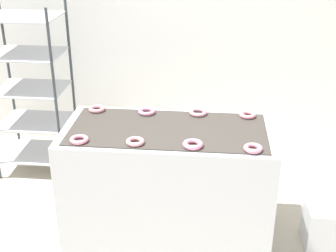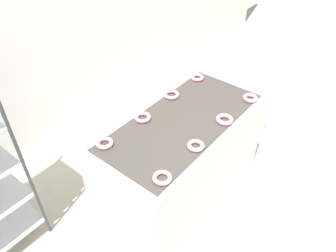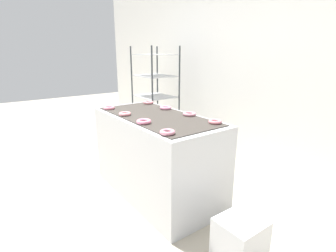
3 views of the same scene
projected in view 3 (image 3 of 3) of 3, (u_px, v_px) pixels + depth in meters
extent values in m
plane|color=#B2A893|center=(105.00, 211.00, 2.54)|extent=(14.00, 14.00, 0.00)
cube|color=white|center=(253.00, 59.00, 3.36)|extent=(8.00, 0.05, 2.80)
cube|color=silver|center=(157.00, 156.00, 2.77)|extent=(1.49, 0.73, 0.86)
cube|color=#38332D|center=(156.00, 116.00, 2.65)|extent=(1.37, 0.64, 0.01)
cube|color=#262628|center=(152.00, 160.00, 2.22)|extent=(0.12, 0.07, 0.10)
cylinder|color=#33383D|center=(132.00, 96.00, 4.28)|extent=(0.02, 0.02, 1.58)
cylinder|color=#33383D|center=(153.00, 102.00, 3.81)|extent=(0.02, 0.02, 1.58)
cylinder|color=#33383D|center=(158.00, 94.00, 4.56)|extent=(0.02, 0.02, 1.58)
cylinder|color=#33383D|center=(179.00, 98.00, 4.09)|extent=(0.02, 0.02, 1.58)
cube|color=#B7BABF|center=(156.00, 135.00, 4.36)|extent=(0.61, 0.50, 0.01)
cube|color=#B7BABF|center=(155.00, 116.00, 4.27)|extent=(0.61, 0.50, 0.01)
cube|color=#B7BABF|center=(155.00, 96.00, 4.18)|extent=(0.61, 0.50, 0.01)
cube|color=#B7BABF|center=(155.00, 76.00, 4.09)|extent=(0.61, 0.50, 0.01)
cube|color=#B7BABF|center=(155.00, 54.00, 4.00)|extent=(0.61, 0.50, 0.01)
cube|color=silver|center=(240.00, 240.00, 1.91)|extent=(0.30, 0.32, 0.34)
torus|color=pink|center=(109.00, 108.00, 2.94)|extent=(0.13, 0.13, 0.03)
torus|color=pink|center=(125.00, 114.00, 2.65)|extent=(0.12, 0.12, 0.03)
torus|color=pink|center=(144.00, 121.00, 2.36)|extent=(0.13, 0.13, 0.03)
torus|color=pink|center=(167.00, 132.00, 2.05)|extent=(0.12, 0.12, 0.03)
torus|color=pink|center=(148.00, 102.00, 3.24)|extent=(0.12, 0.12, 0.03)
torus|color=pink|center=(166.00, 108.00, 2.93)|extent=(0.13, 0.13, 0.03)
torus|color=#CF8798|center=(189.00, 114.00, 2.65)|extent=(0.13, 0.13, 0.03)
torus|color=pink|center=(215.00, 122.00, 2.36)|extent=(0.12, 0.12, 0.03)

